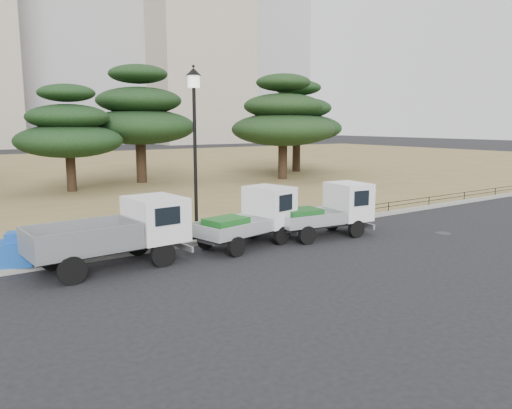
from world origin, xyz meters
TOP-DOWN VIEW (x-y plane):
  - ground at (0.00, 0.00)m, footprint 220.00×220.00m
  - lawn at (0.00, 30.60)m, footprint 120.00×56.00m
  - curb at (0.00, 2.60)m, footprint 120.00×0.25m
  - truck_large at (-5.19, 1.55)m, footprint 4.59×2.06m
  - truck_kei_front at (-0.53, 1.50)m, footprint 3.92×2.25m
  - truck_kei_rear at (2.61, 1.03)m, footprint 3.85×1.96m
  - street_lamp at (-1.92, 2.90)m, footprint 0.52×0.52m
  - pipe_fence at (0.00, 2.75)m, footprint 38.00×0.04m
  - tarp_pile at (-7.90, 3.04)m, footprint 1.69×1.47m
  - manhole at (6.50, -1.20)m, footprint 0.60×0.60m
  - pine_center_left at (-2.20, 17.92)m, footprint 6.14×6.14m
  - pine_center_right at (2.92, 19.79)m, footprint 7.36×7.36m
  - pine_east_near at (12.15, 16.06)m, footprint 7.36×7.36m
  - pine_east_far at (16.66, 19.99)m, footprint 7.45×7.45m
  - tower_east at (40.00, 82.00)m, footprint 20.00×18.00m
  - radio_tower at (72.00, 85.00)m, footprint 1.80×1.80m

SIDE VIEW (x-z plane):
  - ground at x=0.00m, z-range 0.00..0.00m
  - manhole at x=6.50m, z-range 0.00..0.01m
  - lawn at x=0.00m, z-range 0.00..0.15m
  - curb at x=0.00m, z-range 0.00..0.16m
  - pipe_fence at x=0.00m, z-range 0.24..0.64m
  - tarp_pile at x=-7.90m, z-range 0.05..1.00m
  - truck_kei_rear at x=2.61m, z-range 0.00..1.94m
  - truck_kei_front at x=-0.53m, z-range 0.00..1.94m
  - truck_large at x=-5.19m, z-range 0.11..2.06m
  - pine_center_left at x=-2.20m, z-range 0.63..6.87m
  - street_lamp at x=-1.92m, z-range 1.18..7.02m
  - pine_east_near at x=12.15m, z-range 0.72..8.16m
  - pine_east_far at x=16.66m, z-range 0.73..8.21m
  - pine_center_right at x=2.92m, z-range 0.77..8.58m
  - tower_east at x=40.00m, z-range 0.00..48.00m
  - radio_tower at x=72.00m, z-range -1.46..61.54m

